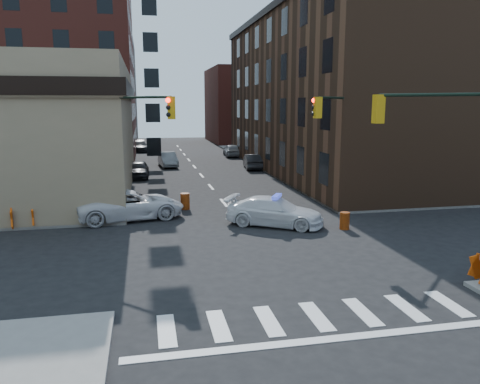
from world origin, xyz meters
name	(u,v)px	position (x,y,z in m)	size (l,w,h in m)	color
ground	(262,249)	(0.00, 0.00, 0.00)	(140.00, 140.00, 0.00)	black
sidewalk_ne	(379,156)	(23.00, 32.75, 0.07)	(34.00, 54.50, 0.15)	gray
apartment_block	(20,53)	(-18.50, 40.00, 12.00)	(25.00, 25.00, 24.00)	maroon
commercial_row_ne	(338,96)	(13.00, 22.50, 7.00)	(14.00, 34.00, 14.00)	#472D1C
filler_nw	(73,93)	(-16.00, 62.00, 8.00)	(20.00, 18.00, 16.00)	#50433C
filler_ne	(258,106)	(14.00, 58.00, 6.00)	(16.00, 16.00, 12.00)	maroon
signal_pole_se	(477,156)	(6.04, -5.52, 4.61)	(5.40, 5.27, 8.00)	black
signal_pole_nw	(126,144)	(-5.85, 5.34, 4.34)	(3.58, 3.67, 8.00)	black
signal_pole_ne	(340,140)	(5.84, 5.35, 4.34)	(3.67, 3.58, 8.00)	black
tree_ne_near	(271,133)	(7.50, 26.00, 3.49)	(3.00, 3.00, 4.85)	black
tree_ne_far	(253,129)	(7.50, 34.00, 3.49)	(3.00, 3.00, 4.85)	black
police_car	(275,212)	(1.69, 3.88, 0.75)	(2.09, 5.14, 1.49)	white
pickup	(130,205)	(-5.80, 6.81, 0.82)	(2.71, 5.87, 1.63)	silver
parked_car_wnear	(138,169)	(-5.50, 21.83, 0.74)	(1.74, 4.32, 1.47)	black
parked_car_wfar	(168,159)	(-2.63, 28.65, 0.74)	(1.56, 4.47, 1.47)	gray
parked_car_wdeep	(140,146)	(-5.50, 44.89, 0.70)	(1.97, 4.84, 1.41)	black
parked_car_enear	(253,162)	(5.49, 25.33, 0.73)	(1.54, 4.41, 1.45)	black
parked_car_efar	(232,150)	(5.50, 36.58, 0.77)	(1.81, 4.50, 1.53)	gray
pedestrian_a	(83,202)	(-8.38, 7.30, 0.97)	(0.59, 0.39, 1.63)	black
pedestrian_b	(19,201)	(-11.82, 7.83, 1.10)	(0.92, 0.72, 1.90)	black
pedestrian_c	(42,204)	(-10.54, 7.41, 0.96)	(0.95, 0.40, 1.62)	#202430
barrel_road	(345,221)	(5.00, 2.42, 0.44)	(0.50, 0.50, 0.89)	#C44809
barrel_bank	(185,201)	(-2.61, 8.67, 0.49)	(0.55, 0.55, 0.99)	#D65D0A
barricade_nw_a	(91,212)	(-7.89, 6.55, 0.59)	(1.16, 0.58, 0.87)	#CE4B09
barricade_nw_b	(23,217)	(-11.15, 5.70, 0.64)	(1.31, 0.66, 0.98)	orange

